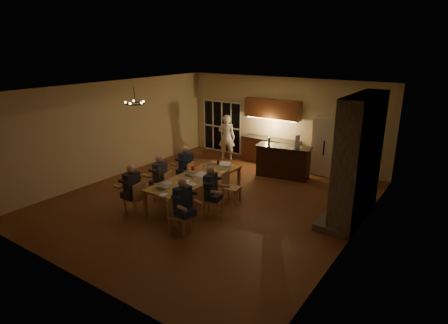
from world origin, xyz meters
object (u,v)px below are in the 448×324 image
dining_table (196,189)px  mug_mid (212,171)px  person_left_mid (160,178)px  person_left_far (186,168)px  bar_island (283,161)px  laptop_c (191,171)px  redcup_near (174,192)px  can_right (215,174)px  chair_right_far (232,187)px  plate_left (168,183)px  bar_blender (298,141)px  chandelier (135,104)px  laptop_f (224,165)px  mug_front (187,179)px  can_silver (181,183)px  redcup_far (228,164)px  person_right_mid (211,191)px  standing_person (227,137)px  refrigerator (327,146)px  laptop_e (212,162)px  laptop_a (163,183)px  chair_right_mid (213,200)px  person_right_near (183,205)px  laptop_b (181,184)px  chair_left_near (134,198)px  plate_far (223,172)px  person_left_near (132,190)px  plate_near (192,185)px  mug_back (202,165)px  chair_right_near (180,215)px  laptop_d (199,176)px  can_cola (218,162)px  redcup_mid (193,168)px  chair_left_mid (163,186)px

dining_table → mug_mid: mug_mid is taller
person_left_mid → person_left_far: size_ratio=1.00×
bar_island → person_left_mid: person_left_mid is taller
laptop_c → redcup_near: (0.56, -1.38, -0.05)m
bar_island → can_right: bearing=-112.7°
chair_right_far → plate_left: 1.83m
laptop_c → bar_blender: (1.75, 3.36, 0.42)m
chandelier → mug_mid: size_ratio=5.49×
laptop_c → laptop_f: size_ratio=1.00×
mug_front → redcup_near: size_ratio=0.83×
can_silver → redcup_far: bearing=88.3°
person_right_mid → laptop_c: person_right_mid is taller
person_right_mid → redcup_far: 2.00m
chandelier → standing_person: bearing=89.2°
bar_island → mug_front: size_ratio=18.19×
redcup_far → chair_right_far: bearing=-49.8°
standing_person → refrigerator: bearing=166.2°
dining_table → person_left_far: 1.14m
refrigerator → laptop_e: 4.14m
laptop_a → can_right: (0.62, 1.48, -0.05)m
chair_right_mid → person_right_near: (-0.06, -1.13, 0.24)m
chair_right_mid → laptop_b: 0.93m
chair_left_near → plate_far: (1.30, 2.29, 0.31)m
chair_left_near → standing_person: bearing=-174.5°
chair_right_mid → chair_right_far: 1.01m
dining_table → can_right: size_ratio=26.21×
chair_left_near → person_right_near: (1.75, -0.06, 0.24)m
dining_table → person_left_near: bearing=-119.0°
laptop_f → person_right_near: bearing=-88.1°
laptop_b → plate_near: laptop_b is taller
dining_table → chandelier: 2.95m
standing_person → laptop_c: size_ratio=5.55×
bar_island → chandelier: chandelier is taller
chair_right_far → mug_back: (-1.25, 0.26, 0.36)m
chair_right_near → chair_right_far: (0.04, 2.21, 0.00)m
chair_left_near → standing_person: (-0.71, 5.44, 0.44)m
chandelier → redcup_far: 3.29m
laptop_d → laptop_e: same height
person_right_near → can_cola: person_right_near is taller
refrigerator → redcup_far: refrigerator is taller
laptop_b → dining_table: bearing=85.9°
person_left_near → person_right_mid: same height
dining_table → standing_person: standing_person is taller
chair_left_near → redcup_mid: chair_left_near is taller
person_left_near → standing_person: bearing=-172.5°
person_right_near → redcup_mid: (-1.33, 2.03, 0.12)m
mug_front → can_silver: can_silver is taller
chair_left_mid → laptop_c: (0.64, 0.54, 0.42)m
person_left_near → plate_left: size_ratio=5.52×
laptop_c → redcup_near: size_ratio=2.67×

